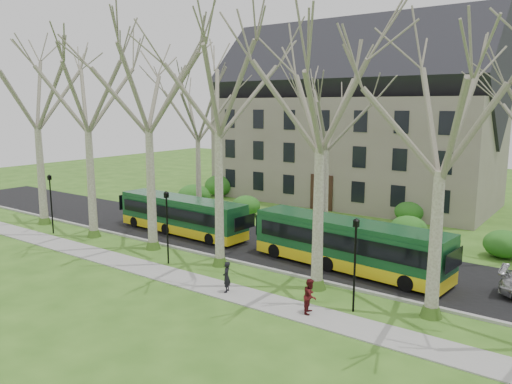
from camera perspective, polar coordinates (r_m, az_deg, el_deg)
ground at (r=27.58m, az=0.41°, el=-9.90°), size 120.00×120.00×0.00m
sidewalk at (r=25.71m, az=-2.89°, el=-11.36°), size 70.00×2.00×0.06m
road at (r=31.98m, az=6.19°, el=-7.08°), size 80.00×8.00×0.06m
curb at (r=28.72m, az=2.17°, el=-8.94°), size 80.00×0.25×0.14m
building at (r=49.81m, az=11.02°, el=8.28°), size 26.50×12.20×16.00m
tree_row_verge at (r=26.29m, az=0.81°, el=4.78°), size 49.00×7.00×14.00m
tree_row_far at (r=36.22m, az=8.87°, el=4.50°), size 33.00×7.00×12.00m
lamp_row at (r=26.04m, az=-0.87°, el=-5.18°), size 36.22×0.22×4.30m
hedges at (r=41.14m, az=6.47°, el=-1.84°), size 30.60×8.60×2.00m
bus_lead at (r=36.88m, az=-8.50°, el=-2.59°), size 11.01×2.76×2.73m
bus_follow at (r=29.06m, az=10.43°, el=-5.88°), size 11.88×3.55×2.92m
pedestrian_a at (r=25.42m, az=-3.39°, el=-9.66°), size 0.58×0.68×1.57m
pedestrian_b at (r=23.10m, az=6.22°, el=-11.72°), size 0.79×0.91×1.60m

